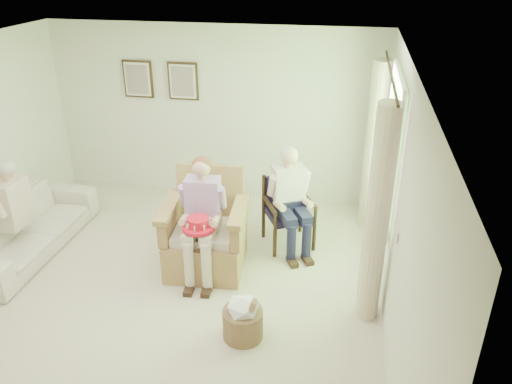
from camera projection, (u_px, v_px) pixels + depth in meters
floor at (154, 298)px, 5.58m from camera, size 5.50×5.50×0.00m
back_wall at (215, 114)px, 7.44m from camera, size 5.00×0.04×2.60m
right_wall at (398, 217)px, 4.58m from camera, size 0.04×5.50×2.60m
ceiling at (128, 63)px, 4.44m from camera, size 5.00×5.50×0.02m
window at (392, 143)px, 5.52m from camera, size 0.13×2.50×1.63m
curtain_left at (377, 218)px, 4.87m from camera, size 0.34×0.34×2.30m
curtain_right at (374, 148)px, 6.60m from camera, size 0.34×0.34×2.30m
framed_print_left at (138, 79)px, 7.39m from camera, size 0.45×0.05×0.55m
framed_print_right at (183, 81)px, 7.27m from camera, size 0.45×0.05×0.55m
wicker_armchair at (207, 238)px, 6.01m from camera, size 0.93×0.92×1.19m
wood_armchair at (290, 208)px, 6.48m from camera, size 0.58×0.54×0.89m
sofa at (26, 228)px, 6.35m from camera, size 2.18×0.85×0.64m
person_wicker at (201, 210)px, 5.66m from camera, size 0.40×0.62×1.42m
person_dark at (289, 194)px, 6.22m from camera, size 0.40×0.63×1.32m
person_sofa at (8, 206)px, 5.98m from camera, size 0.42×0.63×1.29m
red_hat at (198, 225)px, 5.52m from camera, size 0.37×0.37×0.14m
hatbox at (243, 318)px, 4.93m from camera, size 0.46×0.46×0.60m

